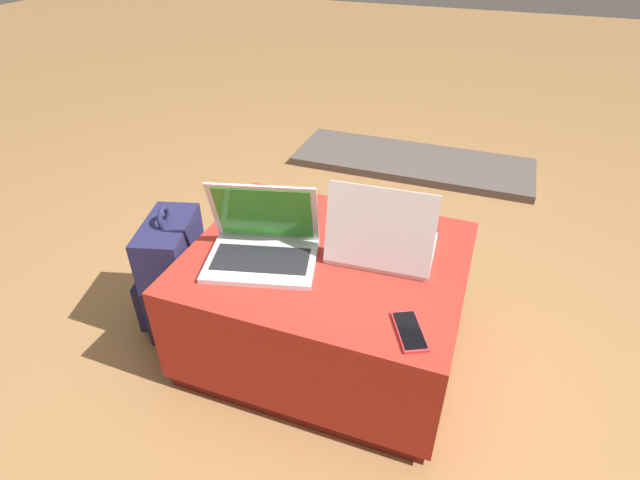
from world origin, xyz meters
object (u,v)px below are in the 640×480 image
object	(u,v)px
laptop_near	(263,244)
cell_phone	(410,331)
backpack	(173,276)
laptop_far	(382,241)

from	to	relation	value
laptop_near	cell_phone	distance (m)	0.53
cell_phone	backpack	xyz separation A→B (m)	(-0.88, 0.18, -0.20)
cell_phone	backpack	size ratio (longest dim) A/B	0.32
cell_phone	backpack	world-z (taller)	backpack
laptop_near	laptop_far	world-z (taller)	laptop_far
backpack	laptop_far	bearing A→B (deg)	83.96
laptop_near	laptop_far	size ratio (longest dim) A/B	1.15
laptop_near	backpack	world-z (taller)	laptop_near
laptop_far	cell_phone	distance (m)	0.35
laptop_far	backpack	size ratio (longest dim) A/B	0.67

